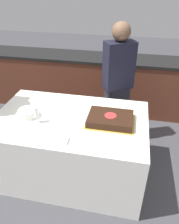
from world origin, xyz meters
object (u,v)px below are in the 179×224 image
(wine_glass, at_px, (36,113))
(person_cutting_cake, at_px, (117,85))
(cake, at_px, (110,119))
(plate_stack, at_px, (28,113))

(wine_glass, xyz_separation_m, person_cutting_cake, (0.72, 0.87, -0.04))
(cake, bearing_deg, wine_glass, -167.82)
(plate_stack, relative_size, person_cutting_cake, 0.12)
(person_cutting_cake, bearing_deg, plate_stack, 12.27)
(plate_stack, xyz_separation_m, person_cutting_cake, (0.86, 0.78, 0.03))
(plate_stack, bearing_deg, cake, 4.72)
(cake, relative_size, person_cutting_cake, 0.30)
(cake, xyz_separation_m, wine_glass, (-0.72, -0.15, 0.08))
(cake, distance_m, person_cutting_cake, 0.71)
(cake, height_order, wine_glass, wine_glass)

